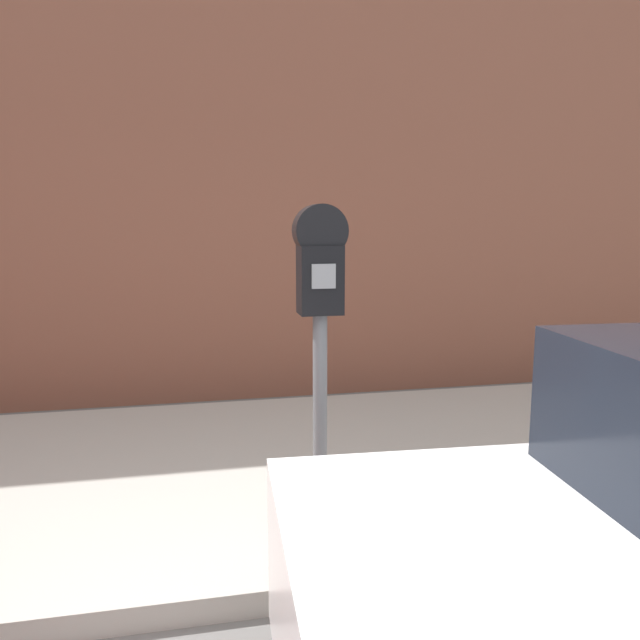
{
  "coord_description": "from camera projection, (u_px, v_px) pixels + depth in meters",
  "views": [
    {
      "loc": [
        -0.2,
        -1.59,
        1.67
      ],
      "look_at": [
        0.34,
        0.97,
        1.24
      ],
      "focal_mm": 35.0,
      "sensor_mm": 36.0,
      "label": 1
    }
  ],
  "objects": [
    {
      "name": "sidewalk",
      "position": [
        227.0,
        474.0,
        3.96
      ],
      "size": [
        24.0,
        2.8,
        0.12
      ],
      "color": "#BCB7AD",
      "rests_on": "ground_plane"
    },
    {
      "name": "building_facade",
      "position": [
        206.0,
        117.0,
        5.5
      ],
      "size": [
        24.0,
        0.3,
        5.1
      ],
      "color": "#935642",
      "rests_on": "ground_plane"
    },
    {
      "name": "parking_meter",
      "position": [
        320.0,
        309.0,
        2.64
      ],
      "size": [
        0.22,
        0.15,
        1.61
      ],
      "color": "slate",
      "rests_on": "sidewalk"
    }
  ]
}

